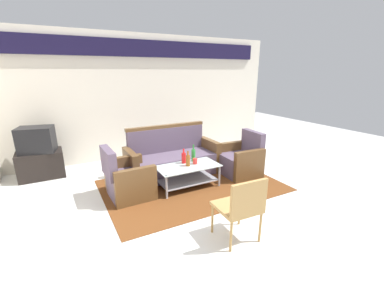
# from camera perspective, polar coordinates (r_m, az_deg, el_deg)

# --- Properties ---
(ground_plane) EXTENTS (14.00, 14.00, 0.00)m
(ground_plane) POSITION_cam_1_polar(r_m,az_deg,el_deg) (4.19, 6.45, -10.84)
(ground_plane) COLOR white
(wall_back) EXTENTS (6.52, 0.19, 2.80)m
(wall_back) POSITION_cam_1_polar(r_m,az_deg,el_deg) (6.44, -9.03, 12.88)
(wall_back) COLOR silver
(wall_back) RESTS_ON ground
(rug) EXTENTS (3.07, 2.10, 0.01)m
(rug) POSITION_cam_1_polar(r_m,az_deg,el_deg) (4.76, -0.03, -7.00)
(rug) COLOR brown
(rug) RESTS_ON ground
(couch) EXTENTS (1.80, 0.75, 0.96)m
(couch) POSITION_cam_1_polar(r_m,az_deg,el_deg) (5.16, -4.37, -1.36)
(couch) COLOR #5B4C60
(couch) RESTS_ON rug
(armchair_left) EXTENTS (0.72, 0.78, 0.85)m
(armchair_left) POSITION_cam_1_polar(r_m,az_deg,el_deg) (4.40, -13.96, -5.69)
(armchair_left) COLOR #5B4C60
(armchair_left) RESTS_ON rug
(armchair_right) EXTENTS (0.73, 0.79, 0.85)m
(armchair_right) POSITION_cam_1_polar(r_m,az_deg,el_deg) (5.27, 10.63, -1.53)
(armchair_right) COLOR #5B4C60
(armchair_right) RESTS_ON rug
(coffee_table) EXTENTS (1.10, 0.60, 0.40)m
(coffee_table) POSITION_cam_1_polar(r_m,az_deg,el_deg) (4.61, -1.03, -4.24)
(coffee_table) COLOR silver
(coffee_table) RESTS_ON rug
(bottle_red) EXTENTS (0.08, 0.08, 0.27)m
(bottle_red) POSITION_cam_1_polar(r_m,az_deg,el_deg) (4.65, -1.83, -0.92)
(bottle_red) COLOR red
(bottle_red) RESTS_ON coffee_table
(bottle_green) EXTENTS (0.07, 0.07, 0.31)m
(bottle_green) POSITION_cam_1_polar(r_m,az_deg,el_deg) (4.74, 0.30, -0.32)
(bottle_green) COLOR #2D8C38
(bottle_green) RESTS_ON coffee_table
(bottle_brown) EXTENTS (0.07, 0.07, 0.27)m
(bottle_brown) POSITION_cam_1_polar(r_m,az_deg,el_deg) (4.51, -0.89, -1.50)
(bottle_brown) COLOR brown
(bottle_brown) RESTS_ON coffee_table
(cup) EXTENTS (0.08, 0.08, 0.10)m
(cup) POSITION_cam_1_polar(r_m,az_deg,el_deg) (4.62, 0.68, -1.70)
(cup) COLOR red
(cup) RESTS_ON coffee_table
(tv_stand) EXTENTS (0.80, 0.50, 0.52)m
(tv_stand) POSITION_cam_1_polar(r_m,az_deg,el_deg) (5.83, -30.23, -2.12)
(tv_stand) COLOR black
(tv_stand) RESTS_ON ground
(television) EXTENTS (0.68, 0.56, 0.48)m
(television) POSITION_cam_1_polar(r_m,az_deg,el_deg) (5.70, -31.00, 2.63)
(television) COLOR black
(television) RESTS_ON tv_stand
(wicker_chair) EXTENTS (0.50, 0.50, 0.84)m
(wicker_chair) POSITION_cam_1_polar(r_m,az_deg,el_deg) (3.16, 10.80, -11.01)
(wicker_chair) COLOR #AD844C
(wicker_chair) RESTS_ON ground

